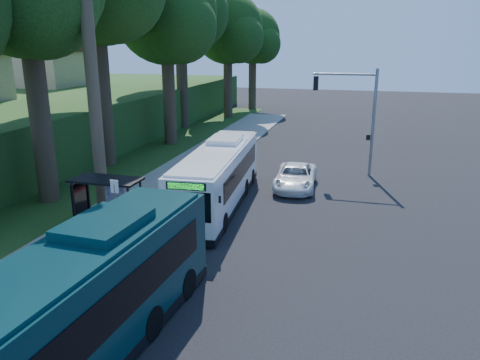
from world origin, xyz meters
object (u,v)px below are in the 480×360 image
(white_bus, at_px, (218,175))
(pickup, at_px, (295,177))
(bus_shelter, at_px, (104,193))
(teal_bus, at_px, (66,315))

(white_bus, height_order, pickup, white_bus)
(bus_shelter, height_order, white_bus, white_bus)
(teal_bus, xyz_separation_m, pickup, (3.21, 18.25, -1.12))
(pickup, bearing_deg, bus_shelter, -134.31)
(bus_shelter, bearing_deg, pickup, 49.11)
(teal_bus, bearing_deg, pickup, 83.38)
(bus_shelter, xyz_separation_m, pickup, (7.69, 8.88, -1.10))
(white_bus, xyz_separation_m, teal_bus, (0.38, -14.12, 0.16))
(pickup, bearing_deg, white_bus, -134.43)
(teal_bus, distance_m, pickup, 18.57)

